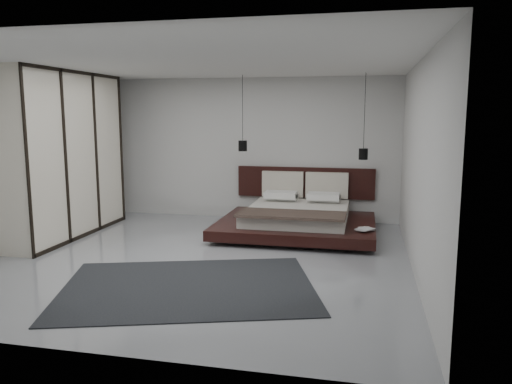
% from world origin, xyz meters
% --- Properties ---
extents(floor, '(6.00, 6.00, 0.00)m').
position_xyz_m(floor, '(0.00, 0.00, 0.00)').
color(floor, '#919499').
rests_on(floor, ground).
extents(ceiling, '(6.00, 6.00, 0.00)m').
position_xyz_m(ceiling, '(0.00, 0.00, 2.80)').
color(ceiling, white).
rests_on(ceiling, wall_back).
extents(wall_back, '(6.00, 0.00, 6.00)m').
position_xyz_m(wall_back, '(0.00, 3.00, 1.40)').
color(wall_back, silver).
rests_on(wall_back, floor).
extents(wall_front, '(6.00, 0.00, 6.00)m').
position_xyz_m(wall_front, '(0.00, -3.00, 1.40)').
color(wall_front, silver).
rests_on(wall_front, floor).
extents(wall_left, '(0.00, 6.00, 6.00)m').
position_xyz_m(wall_left, '(-3.00, 0.00, 1.40)').
color(wall_left, silver).
rests_on(wall_left, floor).
extents(wall_right, '(0.00, 6.00, 6.00)m').
position_xyz_m(wall_right, '(3.00, 0.00, 1.40)').
color(wall_right, silver).
rests_on(wall_right, floor).
extents(lattice_screen, '(0.05, 0.90, 2.60)m').
position_xyz_m(lattice_screen, '(-2.95, 2.45, 1.30)').
color(lattice_screen, black).
rests_on(lattice_screen, floor).
extents(bed, '(2.69, 2.35, 1.06)m').
position_xyz_m(bed, '(1.18, 1.91, 0.28)').
color(bed, black).
rests_on(bed, floor).
extents(book_lower, '(0.28, 0.31, 0.02)m').
position_xyz_m(book_lower, '(2.29, 1.27, 0.26)').
color(book_lower, '#99724C').
rests_on(book_lower, bed).
extents(book_upper, '(0.34, 0.36, 0.02)m').
position_xyz_m(book_upper, '(2.27, 1.24, 0.28)').
color(book_upper, '#99724C').
rests_on(book_upper, book_lower).
extents(pendant_left, '(0.16, 0.16, 1.39)m').
position_xyz_m(pendant_left, '(0.08, 2.33, 1.51)').
color(pendant_left, black).
rests_on(pendant_left, ceiling).
extents(pendant_right, '(0.16, 0.16, 1.51)m').
position_xyz_m(pendant_right, '(2.29, 2.33, 1.40)').
color(pendant_right, black).
rests_on(pendant_right, ceiling).
extents(wardrobe, '(0.67, 2.86, 2.81)m').
position_xyz_m(wardrobe, '(-2.70, 0.87, 1.40)').
color(wardrobe, '#EDE5CF').
rests_on(wardrobe, floor).
extents(rug, '(3.54, 2.98, 0.01)m').
position_xyz_m(rug, '(0.27, -1.20, 0.01)').
color(rug, black).
rests_on(rug, floor).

